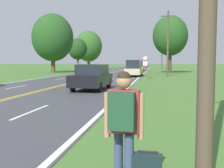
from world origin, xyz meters
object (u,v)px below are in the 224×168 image
(hitchhiker_person, at_px, (123,118))
(tree_right_cluster, at_px, (78,49))
(car_silver_suv_distant, at_px, (144,64))
(traffic_sign, at_px, (145,61))
(tree_behind_sign, at_px, (89,46))
(car_champagne_van_mid_near, at_px, (134,68))
(car_black_sedan_approaching, at_px, (92,77))
(tree_left_verge, at_px, (53,38))
(car_red_van_receding, at_px, (140,66))
(car_white_hatchback_mid_far, at_px, (137,67))
(tree_far_back, at_px, (170,36))

(hitchhiker_person, bearing_deg, tree_right_cluster, 20.41)
(hitchhiker_person, relative_size, car_silver_suv_distant, 0.40)
(car_silver_suv_distant, bearing_deg, traffic_sign, 0.31)
(hitchhiker_person, distance_m, car_silver_suv_distant, 87.09)
(traffic_sign, bearing_deg, tree_behind_sign, 110.94)
(car_champagne_van_mid_near, xyz_separation_m, car_silver_suv_distant, (-1.39, 56.79, 0.01))
(car_black_sedan_approaching, bearing_deg, tree_behind_sign, -163.70)
(tree_left_verge, bearing_deg, tree_behind_sign, 91.84)
(car_black_sedan_approaching, height_order, car_silver_suv_distant, car_silver_suv_distant)
(tree_right_cluster, bearing_deg, car_champagne_van_mid_near, -60.56)
(tree_behind_sign, distance_m, car_red_van_receding, 22.35)
(car_black_sedan_approaching, distance_m, car_silver_suv_distant, 73.42)
(traffic_sign, xyz_separation_m, car_white_hatchback_mid_far, (-2.06, 19.43, -1.04))
(car_champagne_van_mid_near, height_order, car_white_hatchback_mid_far, car_champagne_van_mid_near)
(car_white_hatchback_mid_far, bearing_deg, tree_left_verge, -71.47)
(tree_left_verge, height_order, tree_right_cluster, tree_left_verge)
(traffic_sign, bearing_deg, car_silver_suv_distant, 92.67)
(tree_behind_sign, relative_size, car_red_van_receding, 2.00)
(hitchhiker_person, bearing_deg, tree_far_back, 0.38)
(car_white_hatchback_mid_far, height_order, car_red_van_receding, car_red_van_receding)
(tree_far_back, xyz_separation_m, car_silver_suv_distant, (-6.13, 45.65, -4.79))
(hitchhiker_person, height_order, tree_far_back, tree_far_back)
(tree_behind_sign, height_order, car_black_sedan_approaching, tree_behind_sign)
(traffic_sign, relative_size, car_red_van_receding, 0.50)
(car_black_sedan_approaching, relative_size, car_silver_suv_distant, 1.05)
(tree_right_cluster, bearing_deg, car_silver_suv_distant, 67.82)
(car_silver_suv_distant, bearing_deg, tree_behind_sign, -36.46)
(tree_left_verge, height_order, car_red_van_receding, tree_left_verge)
(car_black_sedan_approaching, xyz_separation_m, car_white_hatchback_mid_far, (0.85, 30.81, -0.01))
(tree_far_back, distance_m, car_red_van_receding, 11.82)
(car_champagne_van_mid_near, bearing_deg, tree_far_back, 159.46)
(tree_left_verge, xyz_separation_m, tree_right_cluster, (-0.43, 16.00, -1.12))
(hitchhiker_person, relative_size, tree_left_verge, 0.18)
(hitchhiker_person, xyz_separation_m, tree_behind_sign, (-16.90, 67.34, 4.70))
(traffic_sign, height_order, tree_right_cluster, tree_right_cluster)
(car_white_hatchback_mid_far, distance_m, car_silver_suv_distant, 42.62)
(car_silver_suv_distant, bearing_deg, hitchhiker_person, -0.00)
(tree_far_back, xyz_separation_m, car_black_sedan_approaching, (-6.14, -27.77, -4.99))
(tree_left_verge, distance_m, tree_right_cluster, 16.05)
(traffic_sign, relative_size, car_champagne_van_mid_near, 0.52)
(tree_left_verge, xyz_separation_m, car_black_sedan_approaching, (12.41, -25.88, -4.79))
(hitchhiker_person, height_order, car_red_van_receding, car_red_van_receding)
(tree_behind_sign, relative_size, car_white_hatchback_mid_far, 2.63)
(traffic_sign, height_order, car_white_hatchback_mid_far, traffic_sign)
(hitchhiker_person, distance_m, car_black_sedan_approaching, 14.06)
(car_white_hatchback_mid_far, bearing_deg, hitchhiker_person, 1.67)
(car_white_hatchback_mid_far, bearing_deg, tree_behind_sign, -150.18)
(hitchhiker_person, distance_m, car_red_van_receding, 50.92)
(car_champagne_van_mid_near, bearing_deg, car_black_sedan_approaching, -2.34)
(car_black_sedan_approaching, distance_m, car_white_hatchback_mid_far, 30.82)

